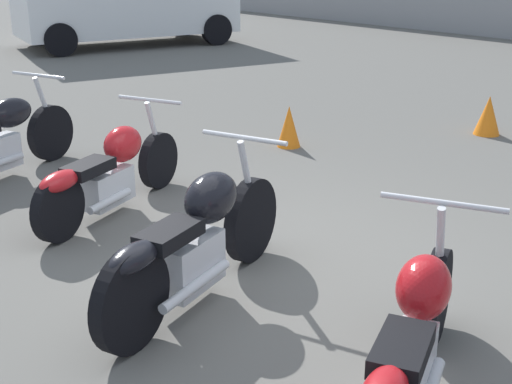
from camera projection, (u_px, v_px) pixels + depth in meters
The scene contains 6 objects.
ground_plane at pixel (273, 267), 5.44m from camera, with size 60.00×60.00×0.00m, color #5B5954.
motorcycle_slot_1 at pixel (110, 172), 6.37m from camera, with size 1.00×1.95×0.93m.
motorcycle_slot_2 at pixel (196, 241), 4.79m from camera, with size 0.92×2.05×1.02m.
motorcycle_slot_3 at pixel (413, 344), 3.66m from camera, with size 1.08×1.96×0.95m.
traffic_cone_near at pixel (488, 115), 9.01m from camera, with size 0.33×0.33×0.49m.
traffic_cone_far at pixel (289, 126), 8.48m from camera, with size 0.28×0.28×0.49m.
Camera 1 is at (3.52, -3.45, 2.37)m, focal length 50.00 mm.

